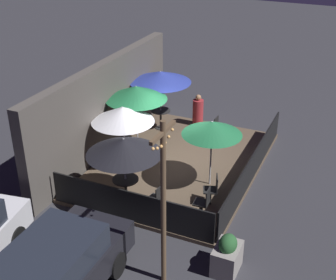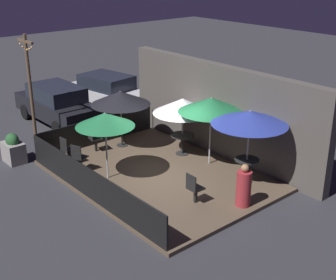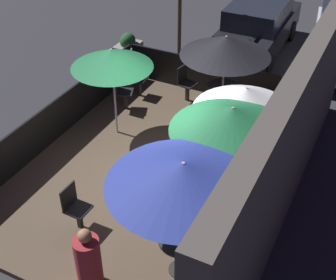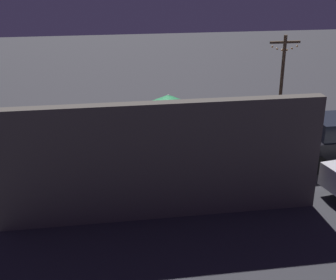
% 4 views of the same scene
% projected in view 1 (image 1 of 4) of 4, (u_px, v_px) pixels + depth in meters
% --- Properties ---
extents(ground_plane, '(60.00, 60.00, 0.00)m').
position_uv_depth(ground_plane, '(179.00, 166.00, 15.70)').
color(ground_plane, '#2D2D33').
extents(patio_deck, '(7.02, 5.07, 0.12)m').
position_uv_depth(patio_deck, '(179.00, 164.00, 15.67)').
color(patio_deck, brown).
rests_on(patio_deck, ground_plane).
extents(building_wall, '(8.62, 0.36, 3.24)m').
position_uv_depth(building_wall, '(105.00, 108.00, 15.97)').
color(building_wall, '#4C4742').
rests_on(building_wall, ground_plane).
extents(fence_front, '(6.82, 0.05, 0.95)m').
position_uv_depth(fence_front, '(253.00, 166.00, 14.52)').
color(fence_front, black).
rests_on(fence_front, patio_deck).
extents(fence_side_left, '(0.05, 4.87, 0.95)m').
position_uv_depth(fence_side_left, '(129.00, 206.00, 12.62)').
color(fence_side_left, black).
rests_on(fence_side_left, patio_deck).
extents(patio_umbrella_0, '(2.13, 2.13, 2.05)m').
position_uv_depth(patio_umbrella_0, '(124.00, 146.00, 12.82)').
color(patio_umbrella_0, '#B2B2B7').
rests_on(patio_umbrella_0, patio_deck).
extents(patio_umbrella_1, '(2.28, 2.28, 2.29)m').
position_uv_depth(patio_umbrella_1, '(160.00, 77.00, 17.09)').
color(patio_umbrella_1, '#B2B2B7').
rests_on(patio_umbrella_1, patio_deck).
extents(patio_umbrella_2, '(2.04, 2.04, 2.01)m').
position_uv_depth(patio_umbrella_2, '(123.00, 114.00, 14.89)').
color(patio_umbrella_2, '#B2B2B7').
rests_on(patio_umbrella_2, patio_deck).
extents(patio_umbrella_3, '(2.13, 2.13, 2.28)m').
position_uv_depth(patio_umbrella_3, '(136.00, 93.00, 15.78)').
color(patio_umbrella_3, '#B2B2B7').
rests_on(patio_umbrella_3, patio_deck).
extents(patio_umbrella_4, '(1.80, 1.80, 2.13)m').
position_uv_depth(patio_umbrella_4, '(212.00, 128.00, 13.62)').
color(patio_umbrella_4, '#B2B2B7').
rests_on(patio_umbrella_4, patio_deck).
extents(dining_table_0, '(0.75, 0.75, 0.77)m').
position_uv_depth(dining_table_0, '(126.00, 184.00, 13.38)').
color(dining_table_0, black).
rests_on(dining_table_0, patio_deck).
extents(dining_table_1, '(0.75, 0.75, 0.76)m').
position_uv_depth(dining_table_1, '(161.00, 114.00, 17.78)').
color(dining_table_1, black).
rests_on(dining_table_1, patio_deck).
extents(dining_table_2, '(0.83, 0.83, 0.71)m').
position_uv_depth(dining_table_2, '(124.00, 147.00, 15.44)').
color(dining_table_2, black).
rests_on(dining_table_2, patio_deck).
extents(patio_chair_0, '(0.52, 0.52, 0.93)m').
position_uv_depth(patio_chair_0, '(213.00, 189.00, 13.31)').
color(patio_chair_0, black).
rests_on(patio_chair_0, patio_deck).
extents(patio_chair_1, '(0.43, 0.43, 0.95)m').
position_uv_depth(patio_chair_1, '(204.00, 202.00, 12.70)').
color(patio_chair_1, black).
rests_on(patio_chair_1, patio_deck).
extents(patio_chair_2, '(0.46, 0.46, 0.94)m').
position_uv_depth(patio_chair_2, '(157.00, 198.00, 12.87)').
color(patio_chair_2, black).
rests_on(patio_chair_2, patio_deck).
extents(patio_chair_3, '(0.41, 0.41, 0.91)m').
position_uv_depth(patio_chair_3, '(213.00, 127.00, 16.99)').
color(patio_chair_3, black).
rests_on(patio_chair_3, patio_deck).
extents(patron_0, '(0.56, 0.56, 1.24)m').
position_uv_depth(patron_0, '(198.00, 112.00, 18.10)').
color(patron_0, maroon).
rests_on(patron_0, patio_deck).
extents(planter_box, '(0.83, 0.58, 1.04)m').
position_uv_depth(planter_box, '(227.00, 255.00, 11.06)').
color(planter_box, gray).
rests_on(planter_box, ground_plane).
extents(light_post, '(1.10, 0.12, 4.11)m').
position_uv_depth(light_post, '(163.00, 198.00, 9.95)').
color(light_post, brown).
rests_on(light_post, ground_plane).
extents(parked_car_0, '(4.53, 1.84, 1.62)m').
position_uv_depth(parked_car_0, '(50.00, 277.00, 9.88)').
color(parked_car_0, black).
rests_on(parked_car_0, ground_plane).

